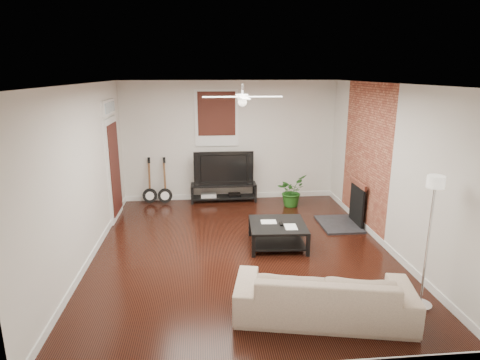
{
  "coord_description": "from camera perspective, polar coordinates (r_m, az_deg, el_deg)",
  "views": [
    {
      "loc": [
        -0.64,
        -6.39,
        2.97
      ],
      "look_at": [
        0.0,
        0.4,
        1.15
      ],
      "focal_mm": 30.26,
      "sensor_mm": 36.0,
      "label": 1
    }
  ],
  "objects": [
    {
      "name": "door_left",
      "position": [
        8.66,
        -17.42,
        2.8
      ],
      "size": [
        0.08,
        1.0,
        2.5
      ],
      "primitive_type": "cube",
      "color": "white",
      "rests_on": "wall_left"
    },
    {
      "name": "brick_accent",
      "position": [
        8.17,
        17.26,
        3.2
      ],
      "size": [
        0.02,
        2.2,
        2.8
      ],
      "primitive_type": "cube",
      "color": "brown",
      "rests_on": "floor"
    },
    {
      "name": "ceiling_fan",
      "position": [
        6.43,
        0.34,
        11.64
      ],
      "size": [
        1.24,
        1.24,
        0.32
      ],
      "primitive_type": null,
      "color": "white",
      "rests_on": "ceiling"
    },
    {
      "name": "coffee_table",
      "position": [
        7.22,
        5.3,
        -7.66
      ],
      "size": [
        1.02,
        1.02,
        0.41
      ],
      "primitive_type": "cube",
      "rotation": [
        0.0,
        0.0,
        -0.06
      ],
      "color": "black",
      "rests_on": "floor"
    },
    {
      "name": "guitar_right",
      "position": [
        9.47,
        -10.62,
        -0.16
      ],
      "size": [
        0.37,
        0.28,
        1.09
      ],
      "primitive_type": null,
      "rotation": [
        0.0,
        0.0,
        0.14
      ],
      "color": "black",
      "rests_on": "floor"
    },
    {
      "name": "window_back",
      "position": [
        9.42,
        -3.32,
        8.71
      ],
      "size": [
        1.0,
        0.06,
        1.3
      ],
      "primitive_type": "cube",
      "color": "#38170F",
      "rests_on": "wall_back"
    },
    {
      "name": "potted_plant",
      "position": [
        9.28,
        7.23,
        -1.52
      ],
      "size": [
        0.84,
        0.85,
        0.72
      ],
      "primitive_type": "imported",
      "rotation": [
        0.0,
        0.0,
        0.88
      ],
      "color": "#215C1A",
      "rests_on": "floor"
    },
    {
      "name": "room",
      "position": [
        6.61,
        0.32,
        1.2
      ],
      "size": [
        5.01,
        6.01,
        2.81
      ],
      "color": "black",
      "rests_on": "ground"
    },
    {
      "name": "floor_lamp",
      "position": [
        5.67,
        24.97,
        -8.09
      ],
      "size": [
        0.35,
        0.35,
        1.78
      ],
      "primitive_type": null,
      "rotation": [
        0.0,
        0.0,
        -0.2
      ],
      "color": "silver",
      "rests_on": "floor"
    },
    {
      "name": "sofa",
      "position": [
        5.31,
        11.64,
        -15.36
      ],
      "size": [
        2.3,
        1.27,
        0.64
      ],
      "primitive_type": "imported",
      "rotation": [
        0.0,
        0.0,
        2.94
      ],
      "color": "#C6B294",
      "rests_on": "floor"
    },
    {
      "name": "guitar_left",
      "position": [
        9.54,
        -12.7,
        -0.16
      ],
      "size": [
        0.34,
        0.25,
        1.09
      ],
      "primitive_type": null,
      "rotation": [
        0.0,
        0.0,
        0.04
      ],
      "color": "black",
      "rests_on": "floor"
    },
    {
      "name": "tv_stand",
      "position": [
        9.59,
        -2.31,
        -1.76
      ],
      "size": [
        1.53,
        0.41,
        0.43
      ],
      "primitive_type": "cube",
      "color": "black",
      "rests_on": "floor"
    },
    {
      "name": "fireplace",
      "position": [
        8.3,
        14.92,
        -3.17
      ],
      "size": [
        0.8,
        1.1,
        0.92
      ],
      "primitive_type": "cube",
      "color": "black",
      "rests_on": "floor"
    },
    {
      "name": "tv",
      "position": [
        9.45,
        -2.36,
        1.82
      ],
      "size": [
        1.37,
        0.18,
        0.79
      ],
      "primitive_type": "imported",
      "color": "black",
      "rests_on": "tv_stand"
    }
  ]
}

